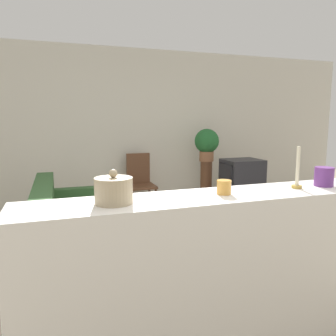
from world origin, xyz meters
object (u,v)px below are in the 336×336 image
decorative_bowl (114,190)px  couch (73,229)px  television (242,175)px  potted_plant (207,143)px  wooden_chair (140,180)px

decorative_bowl → couch: bearing=95.2°
television → potted_plant: bearing=117.6°
potted_plant → decorative_bowl: 3.81m
wooden_chair → potted_plant: potted_plant is taller
couch → potted_plant: (2.27, 1.33, 0.82)m
couch → television: (2.59, 0.71, 0.35)m
potted_plant → decorative_bowl: (-2.10, -3.18, -0.00)m
wooden_chair → decorative_bowl: size_ratio=4.36×
couch → decorative_bowl: (0.17, -1.85, 0.82)m
couch → decorative_bowl: bearing=-84.8°
couch → wooden_chair: wooden_chair is taller
decorative_bowl → television: bearing=46.7°
potted_plant → decorative_bowl: bearing=-123.5°
couch → potted_plant: 2.76m
couch → potted_plant: bearing=30.3°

